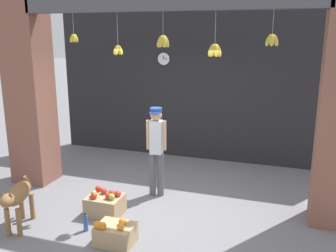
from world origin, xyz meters
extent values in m
plane|color=slate|center=(0.00, 0.00, 0.00)|extent=(60.00, 60.00, 0.00)
cube|color=#232326|center=(0.00, 2.55, 1.64)|extent=(6.53, 0.12, 3.29)
cube|color=brown|center=(-2.62, 0.30, 1.64)|extent=(0.70, 0.60, 3.29)
cube|color=#4C4C51|center=(0.00, 0.12, 3.17)|extent=(4.63, 0.24, 0.24)
cylinder|color=#B2AD99|center=(-1.53, 0.15, 2.88)|extent=(0.01, 0.01, 0.33)
ellipsoid|color=yellow|center=(-1.50, 0.15, 2.65)|extent=(0.10, 0.05, 0.15)
ellipsoid|color=yellow|center=(-1.51, 0.18, 2.65)|extent=(0.08, 0.09, 0.15)
ellipsoid|color=yellow|center=(-1.54, 0.18, 2.65)|extent=(0.06, 0.09, 0.15)
ellipsoid|color=yellow|center=(-1.57, 0.16, 2.65)|extent=(0.09, 0.07, 0.15)
ellipsoid|color=yellow|center=(-1.57, 0.13, 2.65)|extent=(0.09, 0.07, 0.15)
ellipsoid|color=yellow|center=(-1.54, 0.11, 2.65)|extent=(0.06, 0.09, 0.15)
ellipsoid|color=yellow|center=(-1.51, 0.12, 2.65)|extent=(0.08, 0.09, 0.15)
cylinder|color=#B2AD99|center=(-0.72, 0.08, 2.80)|extent=(0.01, 0.01, 0.50)
ellipsoid|color=yellow|center=(-0.68, 0.08, 2.48)|extent=(0.11, 0.06, 0.16)
ellipsoid|color=yellow|center=(-0.72, 0.12, 2.48)|extent=(0.06, 0.11, 0.16)
ellipsoid|color=yellow|center=(-0.76, 0.08, 2.48)|extent=(0.11, 0.06, 0.16)
ellipsoid|color=yellow|center=(-0.72, 0.04, 2.48)|extent=(0.06, 0.11, 0.16)
cylinder|color=#B2AD99|center=(0.01, 0.10, 2.87)|extent=(0.01, 0.01, 0.34)
ellipsoid|color=gold|center=(0.06, 0.10, 2.61)|extent=(0.13, 0.07, 0.20)
ellipsoid|color=gold|center=(0.05, 0.14, 2.61)|extent=(0.11, 0.12, 0.21)
ellipsoid|color=gold|center=(0.00, 0.15, 2.61)|extent=(0.09, 0.13, 0.20)
ellipsoid|color=gold|center=(-0.03, 0.12, 2.61)|extent=(0.13, 0.10, 0.21)
ellipsoid|color=gold|center=(-0.03, 0.08, 2.61)|extent=(0.13, 0.10, 0.21)
ellipsoid|color=gold|center=(0.00, 0.05, 2.61)|extent=(0.09, 0.13, 0.20)
ellipsoid|color=gold|center=(0.05, 0.06, 2.61)|extent=(0.11, 0.12, 0.21)
cylinder|color=#B2AD99|center=(0.80, 0.10, 2.81)|extent=(0.01, 0.01, 0.46)
ellipsoid|color=gold|center=(0.85, 0.10, 2.49)|extent=(0.13, 0.07, 0.20)
ellipsoid|color=gold|center=(0.82, 0.14, 2.49)|extent=(0.11, 0.13, 0.21)
ellipsoid|color=gold|center=(0.77, 0.14, 2.49)|extent=(0.11, 0.13, 0.21)
ellipsoid|color=gold|center=(0.75, 0.10, 2.49)|extent=(0.13, 0.07, 0.20)
ellipsoid|color=gold|center=(0.77, 0.06, 2.49)|extent=(0.11, 0.13, 0.21)
ellipsoid|color=gold|center=(0.82, 0.06, 2.49)|extent=(0.11, 0.13, 0.21)
cylinder|color=#B2AD99|center=(1.58, 0.14, 2.88)|extent=(0.01, 0.01, 0.32)
ellipsoid|color=gold|center=(1.62, 0.14, 2.64)|extent=(0.12, 0.06, 0.18)
ellipsoid|color=gold|center=(1.58, 0.19, 2.64)|extent=(0.06, 0.12, 0.18)
ellipsoid|color=gold|center=(1.53, 0.14, 2.64)|extent=(0.12, 0.06, 0.18)
ellipsoid|color=gold|center=(1.58, 0.10, 2.64)|extent=(0.06, 0.12, 0.18)
ellipsoid|color=olive|center=(-1.69, -1.29, 0.53)|extent=(0.45, 0.70, 0.26)
cylinder|color=olive|center=(-1.54, -1.50, 0.20)|extent=(0.07, 0.07, 0.41)
cylinder|color=olive|center=(-1.69, -1.55, 0.20)|extent=(0.07, 0.07, 0.41)
cylinder|color=olive|center=(-1.69, -1.03, 0.20)|extent=(0.07, 0.07, 0.41)
cylinder|color=olive|center=(-1.84, -1.08, 0.20)|extent=(0.07, 0.07, 0.41)
ellipsoid|color=olive|center=(-1.58, -1.63, 0.58)|extent=(0.23, 0.28, 0.18)
cone|color=brown|center=(-1.53, -1.62, 0.68)|extent=(0.06, 0.06, 0.07)
cone|color=brown|center=(-1.63, -1.65, 0.68)|extent=(0.06, 0.06, 0.07)
cylinder|color=olive|center=(-1.80, -0.95, 0.55)|extent=(0.10, 0.21, 0.27)
cylinder|color=#56565B|center=(-0.13, 0.37, 0.38)|extent=(0.11, 0.11, 0.76)
cylinder|color=#56565B|center=(-0.27, 0.35, 0.38)|extent=(0.11, 0.11, 0.76)
cube|color=silver|center=(-0.20, 0.36, 1.04)|extent=(0.22, 0.19, 0.57)
cylinder|color=tan|center=(-0.06, 0.38, 1.08)|extent=(0.06, 0.06, 0.50)
cylinder|color=tan|center=(-0.34, 0.34, 1.08)|extent=(0.06, 0.06, 0.50)
sphere|color=tan|center=(-0.20, 0.36, 1.43)|extent=(0.20, 0.20, 0.20)
cylinder|color=#234299|center=(-0.20, 0.36, 1.51)|extent=(0.20, 0.20, 0.07)
cube|color=#234299|center=(-0.19, 0.26, 1.48)|extent=(0.18, 0.13, 0.01)
cube|color=tan|center=(-0.20, -1.24, 0.13)|extent=(0.50, 0.39, 0.26)
sphere|color=orange|center=(-0.12, -1.20, 0.30)|extent=(0.10, 0.10, 0.10)
sphere|color=orange|center=(-0.31, -1.38, 0.30)|extent=(0.10, 0.10, 0.10)
sphere|color=orange|center=(-0.40, -1.37, 0.30)|extent=(0.10, 0.10, 0.10)
sphere|color=orange|center=(-0.37, -1.38, 0.30)|extent=(0.10, 0.10, 0.10)
sphere|color=orange|center=(-0.08, -1.31, 0.30)|extent=(0.10, 0.10, 0.10)
cube|color=tan|center=(-0.72, -0.55, 0.15)|extent=(0.53, 0.44, 0.30)
sphere|color=#99B238|center=(-0.56, -0.62, 0.34)|extent=(0.10, 0.10, 0.10)
sphere|color=#99B238|center=(-0.88, -0.60, 0.34)|extent=(0.10, 0.10, 0.10)
sphere|color=red|center=(-0.83, -0.68, 0.34)|extent=(0.10, 0.10, 0.10)
sphere|color=red|center=(-0.52, -0.49, 0.34)|extent=(0.10, 0.10, 0.10)
sphere|color=red|center=(-0.77, -0.47, 0.34)|extent=(0.10, 0.10, 0.10)
sphere|color=red|center=(-0.62, -0.61, 0.34)|extent=(0.10, 0.10, 0.10)
sphere|color=red|center=(-0.90, -0.42, 0.34)|extent=(0.10, 0.10, 0.10)
sphere|color=red|center=(-0.60, -0.52, 0.34)|extent=(0.10, 0.10, 0.10)
cylinder|color=#2D60AD|center=(-0.75, -1.09, 0.12)|extent=(0.07, 0.07, 0.25)
cylinder|color=black|center=(-0.75, -1.09, 0.26)|extent=(0.04, 0.04, 0.03)
cylinder|color=black|center=(-0.79, 2.48, 2.18)|extent=(0.28, 0.01, 0.28)
cylinder|color=white|center=(-0.79, 2.47, 2.18)|extent=(0.26, 0.02, 0.26)
cube|color=black|center=(-0.79, 2.46, 2.21)|extent=(0.01, 0.01, 0.07)
cube|color=black|center=(-0.76, 2.46, 2.18)|extent=(0.10, 0.01, 0.01)
camera|label=1|loc=(1.88, -5.28, 2.75)|focal=40.00mm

